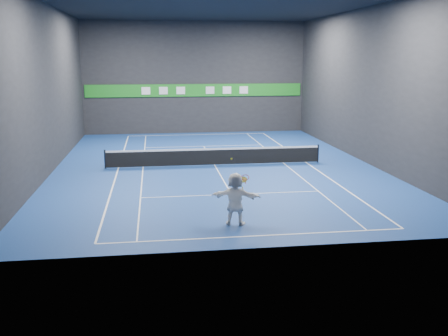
{
  "coord_description": "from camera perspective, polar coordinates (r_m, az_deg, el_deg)",
  "views": [
    {
      "loc": [
        -3.39,
        -28.1,
        6.1
      ],
      "look_at": [
        -0.51,
        -7.53,
        1.5
      ],
      "focal_mm": 40.0,
      "sensor_mm": 36.0,
      "label": 1
    }
  ],
  "objects": [
    {
      "name": "ceiling",
      "position": [
        28.45,
        -1.15,
        18.34
      ],
      "size": [
        26.0,
        26.0,
        0.0
      ],
      "primitive_type": "plane",
      "color": "black",
      "rests_on": "ground"
    },
    {
      "name": "baseline_near",
      "position": [
        17.64,
        3.64,
        -7.76
      ],
      "size": [
        10.98,
        0.08,
        0.01
      ],
      "primitive_type": "cube",
      "color": "white",
      "rests_on": "ground"
    },
    {
      "name": "tennis_ball",
      "position": [
        18.34,
        0.85,
        1.06
      ],
      "size": [
        0.07,
        0.07,
        0.07
      ],
      "primitive_type": "sphere",
      "color": "yellow",
      "rests_on": "player"
    },
    {
      "name": "service_line_near",
      "position": [
        22.79,
        0.87,
        -3.03
      ],
      "size": [
        8.23,
        0.06,
        0.01
      ],
      "primitive_type": "cube",
      "color": "white",
      "rests_on": "ground"
    },
    {
      "name": "ground",
      "position": [
        28.95,
        -1.07,
        0.32
      ],
      "size": [
        26.0,
        26.0,
        0.0
      ],
      "primitive_type": "plane",
      "color": "navy",
      "rests_on": "ground"
    },
    {
      "name": "baseline_far",
      "position": [
        40.59,
        -3.1,
        3.83
      ],
      "size": [
        10.98,
        0.08,
        0.01
      ],
      "primitive_type": "cube",
      "color": "white",
      "rests_on": "ground"
    },
    {
      "name": "sponsor_banner",
      "position": [
        41.25,
        -3.29,
        8.86
      ],
      "size": [
        17.64,
        0.11,
        1.0
      ],
      "color": "#1C8320",
      "rests_on": "wall_back"
    },
    {
      "name": "sideline_singles_left",
      "position": [
        28.76,
        -9.23,
        0.08
      ],
      "size": [
        0.06,
        23.78,
        0.01
      ],
      "primitive_type": "cube",
      "color": "white",
      "rests_on": "ground"
    },
    {
      "name": "sideline_singles_right",
      "position": [
        29.71,
        6.82,
        0.56
      ],
      "size": [
        0.06,
        23.78,
        0.01
      ],
      "primitive_type": "cube",
      "color": "white",
      "rests_on": "ground"
    },
    {
      "name": "player",
      "position": [
        18.5,
        1.3,
        -3.53
      ],
      "size": [
        1.94,
        1.14,
        1.99
      ],
      "primitive_type": "imported",
      "rotation": [
        0.0,
        0.0,
        2.82
      ],
      "color": "white",
      "rests_on": "ground"
    },
    {
      "name": "wall_back",
      "position": [
        41.27,
        -3.31,
        10.25
      ],
      "size": [
        18.0,
        0.1,
        9.0
      ],
      "primitive_type": "cube",
      "color": "black",
      "rests_on": "ground"
    },
    {
      "name": "sideline_doubles_right",
      "position": [
        30.09,
        9.36,
        0.63
      ],
      "size": [
        0.08,
        23.78,
        0.01
      ],
      "primitive_type": "cube",
      "color": "white",
      "rests_on": "ground"
    },
    {
      "name": "wall_front",
      "position": [
        15.55,
        4.69,
        6.54
      ],
      "size": [
        18.0,
        0.1,
        9.0
      ],
      "primitive_type": "cube",
      "color": "black",
      "rests_on": "ground"
    },
    {
      "name": "sideline_doubles_left",
      "position": [
        28.83,
        -11.97,
        0.0
      ],
      "size": [
        0.08,
        23.78,
        0.01
      ],
      "primitive_type": "cube",
      "color": "white",
      "rests_on": "ground"
    },
    {
      "name": "service_line_far",
      "position": [
        35.19,
        -2.33,
        2.5
      ],
      "size": [
        8.23,
        0.06,
        0.01
      ],
      "primitive_type": "cube",
      "color": "white",
      "rests_on": "ground"
    },
    {
      "name": "center_service_line",
      "position": [
        28.95,
        -1.07,
        0.33
      ],
      "size": [
        0.06,
        12.8,
        0.01
      ],
      "primitive_type": "cube",
      "color": "white",
      "rests_on": "ground"
    },
    {
      "name": "tennis_net",
      "position": [
        28.84,
        -1.08,
        1.37
      ],
      "size": [
        12.5,
        0.1,
        1.07
      ],
      "color": "black",
      "rests_on": "ground"
    },
    {
      "name": "wall_right",
      "position": [
        30.75,
        16.0,
        9.03
      ],
      "size": [
        0.1,
        26.0,
        9.0
      ],
      "primitive_type": "cube",
      "color": "black",
      "rests_on": "ground"
    },
    {
      "name": "wall_left",
      "position": [
        28.69,
        -19.47,
        8.59
      ],
      "size": [
        0.1,
        26.0,
        9.0
      ],
      "primitive_type": "cube",
      "color": "black",
      "rests_on": "ground"
    },
    {
      "name": "tennis_racket",
      "position": [
        18.42,
        2.39,
        -1.29
      ],
      "size": [
        0.46,
        0.39,
        0.68
      ],
      "color": "red",
      "rests_on": "player"
    }
  ]
}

